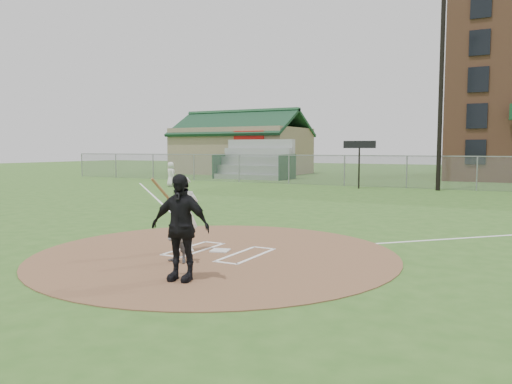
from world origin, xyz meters
The scene contains 14 objects.
ground centered at (0.00, 0.00, 0.00)m, with size 140.00×140.00×0.00m, color #315B1F.
dirt_circle centered at (0.00, 0.00, 0.01)m, with size 8.40×8.40×0.02m, color brown.
home_plate centered at (-0.04, 0.25, 0.03)m, with size 0.42×0.42×0.03m, color silver.
foul_line_third centered at (-9.00, 9.00, 0.01)m, with size 0.10×24.00×0.01m, color white.
catcher centered at (-0.17, -1.20, 0.60)m, with size 0.56×0.44×1.16m, color slate.
umpire centered at (0.69, -2.30, 1.01)m, with size 1.16×0.48×1.98m, color black.
ondeck_player centered at (-13.63, 16.03, 0.80)m, with size 0.78×0.51×1.59m, color silver.
batters_boxes centered at (0.00, 0.15, 0.03)m, with size 2.08×1.88×0.01m.
batter_at_plate centered at (-0.76, -0.18, 0.92)m, with size 0.86×1.06×1.80m.
outfield_fence centered at (0.00, 22.00, 1.02)m, with size 56.08×0.08×2.03m.
bleachers centered at (-13.00, 26.20, 1.59)m, with size 6.08×3.20×3.20m.
clubhouse centered at (-18.00, 32.99, 2.39)m, with size 12.20×8.71×6.23m.
light_pole centered at (2.00, 21.00, 6.61)m, with size 1.20×0.30×12.22m.
scoreboard_sign centered at (-2.50, 20.20, 2.39)m, with size 2.00×0.10×2.93m.
Camera 1 is at (6.19, -9.70, 2.46)m, focal length 35.00 mm.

